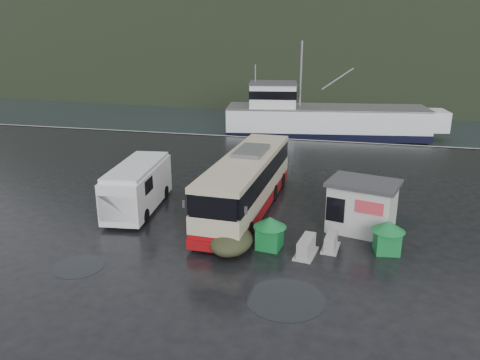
% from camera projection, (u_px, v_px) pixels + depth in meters
% --- Properties ---
extents(ground, '(160.00, 160.00, 0.00)m').
position_uv_depth(ground, '(246.00, 226.00, 23.61)').
color(ground, black).
rests_on(ground, ground).
extents(harbor_water, '(300.00, 180.00, 0.02)m').
position_uv_depth(harbor_water, '(334.00, 67.00, 125.56)').
color(harbor_water, black).
rests_on(harbor_water, ground).
extents(quay_edge, '(160.00, 0.60, 1.50)m').
position_uv_depth(quay_edge, '(294.00, 140.00, 42.14)').
color(quay_edge, '#999993').
rests_on(quay_edge, ground).
extents(headland, '(780.00, 540.00, 570.00)m').
position_uv_depth(headland, '(364.00, 48.00, 253.14)').
color(headland, black).
rests_on(headland, ground).
extents(coach_bus, '(3.45, 11.65, 3.26)m').
position_uv_depth(coach_bus, '(247.00, 210.00, 25.69)').
color(coach_bus, '#C3B493').
rests_on(coach_bus, ground).
extents(white_van, '(2.79, 6.42, 2.60)m').
position_uv_depth(white_van, '(140.00, 209.00, 25.78)').
color(white_van, white).
rests_on(white_van, ground).
extents(waste_bin_left, '(1.22, 1.22, 1.50)m').
position_uv_depth(waste_bin_left, '(269.00, 248.00, 21.23)').
color(waste_bin_left, '#147231').
rests_on(waste_bin_left, ground).
extents(waste_bin_right, '(1.21, 1.21, 1.49)m').
position_uv_depth(waste_bin_right, '(386.00, 252.00, 20.83)').
color(waste_bin_right, '#147231').
rests_on(waste_bin_right, ground).
extents(dome_tent, '(2.05, 2.72, 1.01)m').
position_uv_depth(dome_tent, '(232.00, 251.00, 20.88)').
color(dome_tent, '#313520').
rests_on(dome_tent, ground).
extents(ticket_kiosk, '(3.78, 3.23, 2.54)m').
position_uv_depth(ticket_kiosk, '(360.00, 230.00, 23.09)').
color(ticket_kiosk, beige).
rests_on(ticket_kiosk, ground).
extents(jersey_barrier_a, '(1.05, 1.71, 0.80)m').
position_uv_depth(jersey_barrier_a, '(306.00, 255.00, 20.58)').
color(jersey_barrier_a, '#999993').
rests_on(jersey_barrier_a, ground).
extents(jersey_barrier_b, '(0.85, 1.48, 0.71)m').
position_uv_depth(jersey_barrier_b, '(330.00, 249.00, 21.13)').
color(jersey_barrier_b, '#999993').
rests_on(jersey_barrier_b, ground).
extents(fishing_trawler, '(24.82, 8.75, 9.72)m').
position_uv_depth(fishing_trawler, '(326.00, 124.00, 49.13)').
color(fishing_trawler, white).
rests_on(fishing_trawler, ground).
extents(puddles, '(15.51, 11.32, 0.01)m').
position_uv_depth(puddles, '(281.00, 261.00, 19.98)').
color(puddles, black).
rests_on(puddles, ground).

